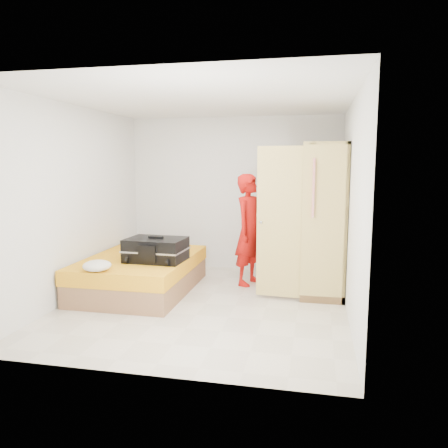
% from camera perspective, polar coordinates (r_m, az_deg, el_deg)
% --- Properties ---
extents(room, '(4.00, 4.02, 2.60)m').
position_cam_1_polar(room, '(5.56, -2.53, 2.48)').
color(room, beige).
rests_on(room, ground).
extents(bed, '(1.42, 2.02, 0.50)m').
position_cam_1_polar(bed, '(6.43, -10.76, -6.37)').
color(bed, brown).
rests_on(bed, ground).
extents(wardrobe, '(1.17, 1.20, 2.10)m').
position_cam_1_polar(wardrobe, '(6.28, 12.44, 0.17)').
color(wardrobe, tan).
rests_on(wardrobe, ground).
extents(person, '(0.59, 0.71, 1.67)m').
position_cam_1_polar(person, '(6.57, 3.38, -0.74)').
color(person, red).
rests_on(person, ground).
extents(suitcase, '(0.83, 0.63, 0.34)m').
position_cam_1_polar(suitcase, '(6.05, -8.89, -3.33)').
color(suitcase, black).
rests_on(suitcase, bed).
extents(round_cushion, '(0.35, 0.35, 0.13)m').
position_cam_1_polar(round_cushion, '(5.67, -16.24, -5.25)').
color(round_cushion, silver).
rests_on(round_cushion, bed).
extents(pillow, '(0.59, 0.35, 0.10)m').
position_cam_1_polar(pillow, '(7.14, -8.25, -2.41)').
color(pillow, silver).
rests_on(pillow, bed).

